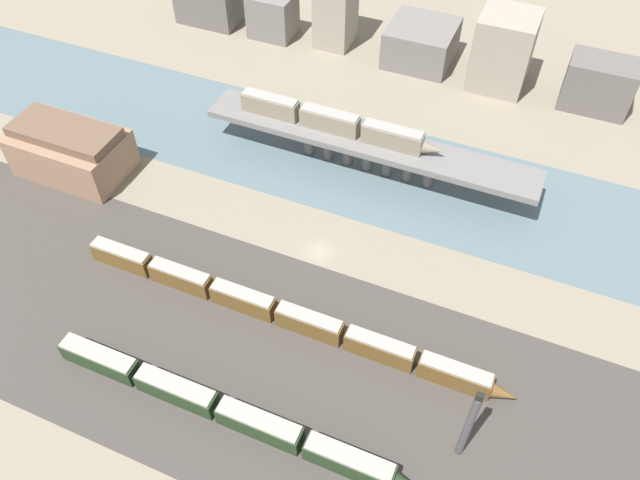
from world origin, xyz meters
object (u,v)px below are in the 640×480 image
Objects in this scene: signal_tower at (468,426)px; train_on_bridge at (336,122)px; warehouse_building at (71,150)px; train_yard_near at (227,411)px; train_yard_mid at (282,314)px.

train_on_bridge is at bearing 127.63° from signal_tower.
signal_tower reaches higher than train_on_bridge.
train_yard_near is at bearing -33.47° from warehouse_building.
signal_tower reaches higher than train_yard_mid.
train_on_bridge is at bearing 100.11° from train_yard_mid.
train_on_bridge is 52.45m from warehouse_building.
signal_tower reaches higher than warehouse_building.
signal_tower is at bearing -17.84° from train_yard_mid.
train_on_bridge is 0.57× the size of train_yard_mid.
train_on_bridge reaches higher than warehouse_building.
train_yard_near is at bearing -83.06° from train_on_bridge.
warehouse_building reaches higher than train_yard_mid.
warehouse_building is (-46.77, -23.32, -4.33)m from train_on_bridge.
train_on_bridge is 1.94× the size of warehouse_building.
train_on_bridge is at bearing 96.94° from train_yard_near.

